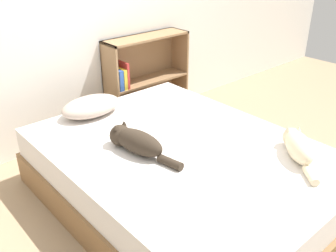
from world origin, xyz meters
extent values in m
plane|color=#997F60|center=(0.00, 0.00, 0.00)|extent=(8.00, 8.00, 0.00)
cube|color=white|center=(0.00, 1.41, 1.25)|extent=(8.00, 0.06, 2.50)
cube|color=brown|center=(0.00, 0.00, 0.12)|extent=(1.54, 2.08, 0.24)
cube|color=silver|center=(0.00, 0.00, 0.35)|extent=(1.50, 2.02, 0.22)
ellipsoid|color=#B29E8E|center=(-0.19, 0.86, 0.53)|extent=(0.48, 0.31, 0.14)
ellipsoid|color=beige|center=(0.45, -0.58, 0.54)|extent=(0.33, 0.35, 0.16)
sphere|color=beige|center=(0.55, -0.47, 0.53)|extent=(0.13, 0.13, 0.13)
cone|color=beige|center=(0.52, -0.45, 0.60)|extent=(0.04, 0.04, 0.03)
cone|color=beige|center=(0.57, -0.49, 0.60)|extent=(0.04, 0.04, 0.03)
cylinder|color=beige|center=(0.30, -0.76, 0.48)|extent=(0.14, 0.15, 0.05)
ellipsoid|color=#33281E|center=(-0.27, 0.14, 0.54)|extent=(0.22, 0.41, 0.16)
sphere|color=#33281E|center=(-0.30, 0.30, 0.53)|extent=(0.15, 0.15, 0.15)
cone|color=#33281E|center=(-0.34, 0.30, 0.61)|extent=(0.04, 0.04, 0.03)
cone|color=#33281E|center=(-0.26, 0.31, 0.61)|extent=(0.04, 0.04, 0.03)
cylinder|color=#33281E|center=(-0.22, -0.12, 0.49)|extent=(0.08, 0.18, 0.05)
cube|color=#8E6B47|center=(0.24, 1.24, 0.44)|extent=(0.02, 0.26, 0.88)
cube|color=#8E6B47|center=(1.11, 1.24, 0.44)|extent=(0.02, 0.26, 0.88)
cube|color=#8E6B47|center=(0.68, 1.24, 0.01)|extent=(0.89, 0.26, 0.02)
cube|color=#8E6B47|center=(0.68, 1.24, 0.87)|extent=(0.89, 0.26, 0.02)
cube|color=#8E6B47|center=(0.68, 1.24, 0.44)|extent=(0.85, 0.26, 0.02)
cube|color=#8E6B47|center=(0.68, 1.36, 0.44)|extent=(0.89, 0.02, 0.88)
cube|color=#2D519E|center=(0.29, 1.20, 0.54)|extent=(0.04, 0.16, 0.19)
cube|color=gold|center=(0.33, 1.20, 0.55)|extent=(0.03, 0.16, 0.19)
cube|color=#B7332D|center=(0.37, 1.20, 0.57)|extent=(0.02, 0.16, 0.25)
camera|label=1|loc=(-1.51, -1.56, 1.73)|focal=40.00mm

